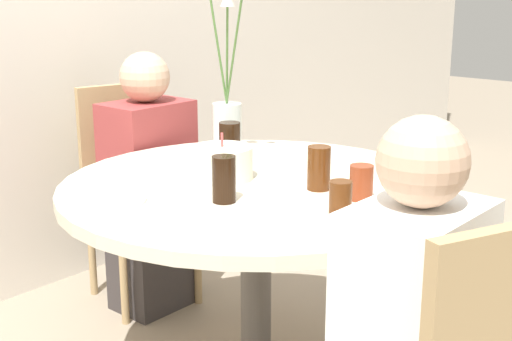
{
  "coord_description": "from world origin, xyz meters",
  "views": [
    {
      "loc": [
        -1.64,
        -1.41,
        1.36
      ],
      "look_at": [
        0.0,
        0.0,
        0.77
      ],
      "focal_mm": 50.0,
      "sensor_mm": 36.0,
      "label": 1
    }
  ],
  "objects_px": {
    "drink_glass_0": "(319,168)",
    "birthday_cake": "(222,163)",
    "side_plate": "(109,201)",
    "drink_glass_2": "(361,183)",
    "drink_glass_3": "(340,201)",
    "person_woman": "(149,192)",
    "chair_right_flank": "(133,179)",
    "drink_glass_1": "(230,142)",
    "drink_glass_4": "(224,179)",
    "flower_vase": "(226,107)"
  },
  "relations": [
    {
      "from": "drink_glass_0",
      "to": "birthday_cake",
      "type": "bearing_deg",
      "value": 109.23
    },
    {
      "from": "drink_glass_1",
      "to": "drink_glass_4",
      "type": "bearing_deg",
      "value": -139.17
    },
    {
      "from": "chair_right_flank",
      "to": "person_woman",
      "type": "relative_size",
      "value": 0.85
    },
    {
      "from": "person_woman",
      "to": "drink_glass_2",
      "type": "bearing_deg",
      "value": -97.18
    },
    {
      "from": "birthday_cake",
      "to": "drink_glass_3",
      "type": "xyz_separation_m",
      "value": [
        -0.09,
        -0.52,
        0.0
      ]
    },
    {
      "from": "person_woman",
      "to": "drink_glass_4",
      "type": "bearing_deg",
      "value": -116.87
    },
    {
      "from": "chair_right_flank",
      "to": "drink_glass_2",
      "type": "bearing_deg",
      "value": -83.09
    },
    {
      "from": "drink_glass_0",
      "to": "drink_glass_2",
      "type": "bearing_deg",
      "value": -92.03
    },
    {
      "from": "side_plate",
      "to": "drink_glass_4",
      "type": "xyz_separation_m",
      "value": [
        0.22,
        -0.25,
        0.06
      ]
    },
    {
      "from": "drink_glass_4",
      "to": "drink_glass_1",
      "type": "bearing_deg",
      "value": 40.83
    },
    {
      "from": "side_plate",
      "to": "drink_glass_2",
      "type": "relative_size",
      "value": 2.05
    },
    {
      "from": "drink_glass_0",
      "to": "drink_glass_3",
      "type": "relative_size",
      "value": 1.23
    },
    {
      "from": "drink_glass_1",
      "to": "drink_glass_3",
      "type": "height_order",
      "value": "drink_glass_1"
    },
    {
      "from": "drink_glass_3",
      "to": "person_woman",
      "type": "xyz_separation_m",
      "value": [
        0.33,
        1.17,
        -0.28
      ]
    },
    {
      "from": "drink_glass_1",
      "to": "person_woman",
      "type": "distance_m",
      "value": 0.59
    },
    {
      "from": "chair_right_flank",
      "to": "drink_glass_4",
      "type": "relative_size",
      "value": 6.8
    },
    {
      "from": "drink_glass_2",
      "to": "side_plate",
      "type": "bearing_deg",
      "value": 132.86
    },
    {
      "from": "drink_glass_1",
      "to": "person_woman",
      "type": "height_order",
      "value": "person_woman"
    },
    {
      "from": "side_plate",
      "to": "person_woman",
      "type": "distance_m",
      "value": 0.88
    },
    {
      "from": "birthday_cake",
      "to": "drink_glass_1",
      "type": "bearing_deg",
      "value": 36.78
    },
    {
      "from": "birthday_cake",
      "to": "drink_glass_4",
      "type": "xyz_separation_m",
      "value": [
        -0.17,
        -0.17,
        0.01
      ]
    },
    {
      "from": "side_plate",
      "to": "flower_vase",
      "type": "bearing_deg",
      "value": 13.48
    },
    {
      "from": "side_plate",
      "to": "drink_glass_0",
      "type": "height_order",
      "value": "drink_glass_0"
    },
    {
      "from": "chair_right_flank",
      "to": "side_plate",
      "type": "bearing_deg",
      "value": -117.95
    },
    {
      "from": "chair_right_flank",
      "to": "person_woman",
      "type": "height_order",
      "value": "person_woman"
    },
    {
      "from": "birthday_cake",
      "to": "drink_glass_3",
      "type": "bearing_deg",
      "value": -100.26
    },
    {
      "from": "chair_right_flank",
      "to": "flower_vase",
      "type": "relative_size",
      "value": 1.35
    },
    {
      "from": "drink_glass_4",
      "to": "side_plate",
      "type": "bearing_deg",
      "value": 131.76
    },
    {
      "from": "side_plate",
      "to": "drink_glass_1",
      "type": "distance_m",
      "value": 0.58
    },
    {
      "from": "birthday_cake",
      "to": "flower_vase",
      "type": "bearing_deg",
      "value": 40.88
    },
    {
      "from": "drink_glass_3",
      "to": "person_woman",
      "type": "distance_m",
      "value": 1.24
    },
    {
      "from": "drink_glass_4",
      "to": "drink_glass_0",
      "type": "bearing_deg",
      "value": -25.08
    },
    {
      "from": "chair_right_flank",
      "to": "flower_vase",
      "type": "distance_m",
      "value": 0.68
    },
    {
      "from": "drink_glass_0",
      "to": "drink_glass_1",
      "type": "relative_size",
      "value": 0.96
    },
    {
      "from": "birthday_cake",
      "to": "drink_glass_2",
      "type": "xyz_separation_m",
      "value": [
        0.1,
        -0.46,
        -0.0
      ]
    },
    {
      "from": "birthday_cake",
      "to": "side_plate",
      "type": "distance_m",
      "value": 0.41
    },
    {
      "from": "flower_vase",
      "to": "drink_glass_2",
      "type": "xyz_separation_m",
      "value": [
        -0.17,
        -0.69,
        -0.12
      ]
    },
    {
      "from": "drink_glass_2",
      "to": "drink_glass_3",
      "type": "height_order",
      "value": "drink_glass_3"
    },
    {
      "from": "birthday_cake",
      "to": "person_woman",
      "type": "bearing_deg",
      "value": 69.64
    },
    {
      "from": "drink_glass_0",
      "to": "drink_glass_1",
      "type": "xyz_separation_m",
      "value": [
        0.08,
        0.44,
        0.0
      ]
    },
    {
      "from": "drink_glass_0",
      "to": "drink_glass_3",
      "type": "xyz_separation_m",
      "value": [
        -0.2,
        -0.22,
        -0.01
      ]
    },
    {
      "from": "side_plate",
      "to": "drink_glass_2",
      "type": "xyz_separation_m",
      "value": [
        0.5,
        -0.53,
        0.05
      ]
    },
    {
      "from": "drink_glass_0",
      "to": "drink_glass_1",
      "type": "height_order",
      "value": "drink_glass_1"
    },
    {
      "from": "drink_glass_3",
      "to": "person_woman",
      "type": "relative_size",
      "value": 0.1
    },
    {
      "from": "drink_glass_4",
      "to": "person_woman",
      "type": "relative_size",
      "value": 0.13
    },
    {
      "from": "side_plate",
      "to": "drink_glass_0",
      "type": "xyz_separation_m",
      "value": [
        0.5,
        -0.38,
        0.06
      ]
    },
    {
      "from": "flower_vase",
      "to": "side_plate",
      "type": "distance_m",
      "value": 0.71
    },
    {
      "from": "chair_right_flank",
      "to": "drink_glass_4",
      "type": "xyz_separation_m",
      "value": [
        -0.46,
        -0.97,
        0.28
      ]
    },
    {
      "from": "drink_glass_2",
      "to": "person_woman",
      "type": "relative_size",
      "value": 0.1
    },
    {
      "from": "drink_glass_0",
      "to": "person_woman",
      "type": "distance_m",
      "value": 1.0
    }
  ]
}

